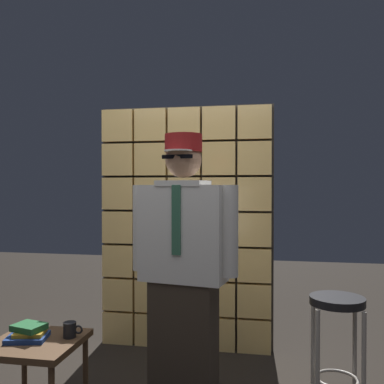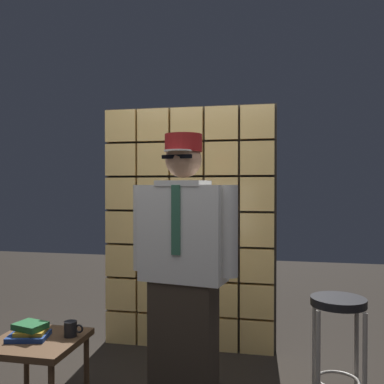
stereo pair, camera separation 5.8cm
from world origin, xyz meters
TOP-DOWN VIEW (x-y plane):
  - glass_block_wall at (0.00, 1.44)m, footprint 1.56×0.10m
  - standing_person at (0.21, 0.35)m, footprint 0.71×0.34m
  - bar_stool at (1.16, 0.53)m, footprint 0.34×0.34m
  - side_table at (-0.67, 0.13)m, footprint 0.52×0.52m
  - book_stack at (-0.73, 0.13)m, footprint 0.27×0.23m
  - coffee_mug at (-0.49, 0.21)m, footprint 0.13×0.08m

SIDE VIEW (x-z plane):
  - side_table at x=-0.67m, z-range 0.18..0.68m
  - book_stack at x=-0.73m, z-range 0.49..0.58m
  - coffee_mug at x=-0.49m, z-range 0.50..0.59m
  - bar_stool at x=1.16m, z-range 0.18..0.93m
  - standing_person at x=0.21m, z-range 0.04..1.80m
  - glass_block_wall at x=0.00m, z-range -0.02..2.15m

